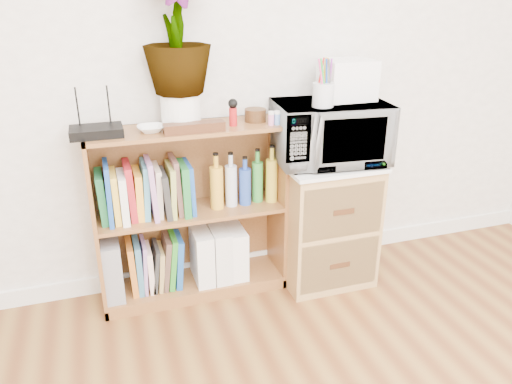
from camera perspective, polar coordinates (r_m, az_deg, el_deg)
name	(u,v)px	position (r m, az deg, el deg)	size (l,w,h in m)	color
skirting_board	(246,260)	(3.08, -1.09, -7.78)	(4.00, 0.02, 0.10)	white
bookshelf	(191,214)	(2.69, -7.44, -2.49)	(1.00, 0.30, 0.95)	brown
wicker_unit	(324,222)	(2.89, 7.74, -3.38)	(0.50, 0.45, 0.70)	#9E7542
microwave	(330,133)	(2.69, 8.42, 6.74)	(0.58, 0.39, 0.32)	white
pen_cup	(323,95)	(2.55, 7.68, 10.95)	(0.11, 0.11, 0.12)	silver
small_appliance	(347,80)	(2.73, 10.37, 12.52)	(0.26, 0.22, 0.21)	white
router	(96,131)	(2.46, -17.78, 6.61)	(0.24, 0.16, 0.04)	black
white_bowl	(151,129)	(2.47, -11.94, 7.08)	(0.13, 0.13, 0.03)	white
plant_pot	(181,110)	(2.52, -8.58, 9.21)	(0.20, 0.20, 0.17)	white
potted_plant	(176,32)	(2.46, -9.09, 17.58)	(0.32, 0.32, 0.57)	#35772F
trinket_box	(194,128)	(2.43, -7.08, 7.33)	(0.29, 0.07, 0.05)	#3B1B10
kokeshi_doll	(233,117)	(2.52, -2.64, 8.58)	(0.04, 0.04, 0.09)	#AC1517
wooden_bowl	(255,115)	(2.61, -0.09, 8.78)	(0.11, 0.11, 0.06)	#36200E
paint_jars	(277,120)	(2.55, 2.44, 8.24)	(0.10, 0.04, 0.05)	pink
file_box	(112,266)	(2.77, -16.14, -8.17)	(0.10, 0.26, 0.32)	gray
magazine_holder_left	(202,255)	(2.80, -6.21, -7.18)	(0.10, 0.24, 0.30)	white
magazine_holder_mid	(219,252)	(2.82, -4.20, -6.88)	(0.10, 0.24, 0.30)	silver
magazine_holder_right	(236,251)	(2.84, -2.34, -6.73)	(0.09, 0.23, 0.29)	white
cookbooks	(146,191)	(2.60, -12.48, 0.08)	(0.48, 0.20, 0.31)	#1C6C38
liquor_bottles	(249,178)	(2.69, -0.76, 1.65)	(0.45, 0.07, 0.31)	gold
lower_books	(155,264)	(2.79, -11.44, -8.04)	(0.29, 0.19, 0.29)	#C26A22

